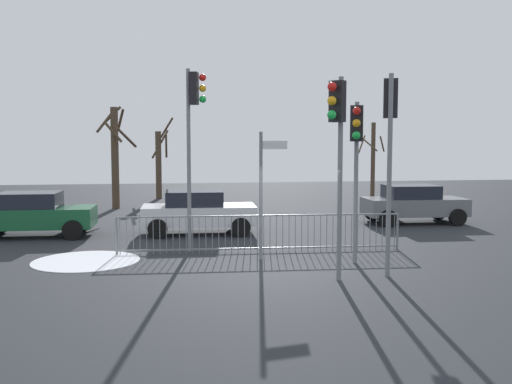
# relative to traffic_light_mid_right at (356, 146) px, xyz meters

# --- Properties ---
(ground_plane) EXTENTS (60.00, 60.00, 0.00)m
(ground_plane) POSITION_rel_traffic_light_mid_right_xyz_m (-2.14, -0.42, -3.03)
(ground_plane) COLOR #26282D
(traffic_light_mid_right) EXTENTS (0.38, 0.55, 4.14)m
(traffic_light_mid_right) POSITION_rel_traffic_light_mid_right_xyz_m (0.00, 0.00, 0.00)
(traffic_light_mid_right) COLOR slate
(traffic_light_mid_right) RESTS_ON ground
(traffic_light_mid_left) EXTENTS (0.56, 0.37, 5.16)m
(traffic_light_mid_left) POSITION_rel_traffic_light_mid_right_xyz_m (-3.99, 2.35, 0.73)
(traffic_light_mid_left) COLOR slate
(traffic_light_mid_left) RESTS_ON ground
(traffic_light_rear_left) EXTENTS (0.37, 0.55, 4.67)m
(traffic_light_rear_left) POSITION_rel_traffic_light_mid_right_xyz_m (0.38, -1.26, 0.39)
(traffic_light_rear_left) COLOR slate
(traffic_light_rear_left) RESTS_ON ground
(traffic_light_foreground_right) EXTENTS (0.47, 0.47, 4.56)m
(traffic_light_foreground_right) POSITION_rel_traffic_light_mid_right_xyz_m (-1.00, -1.69, 0.31)
(traffic_light_foreground_right) COLOR slate
(traffic_light_foreground_right) RESTS_ON ground
(direction_sign_post) EXTENTS (0.78, 0.20, 3.39)m
(direction_sign_post) POSITION_rel_traffic_light_mid_right_xyz_m (-2.23, 0.99, -1.14)
(direction_sign_post) COLOR slate
(direction_sign_post) RESTS_ON ground
(pedestrian_guard_railing) EXTENTS (8.05, 0.44, 1.07)m
(pedestrian_guard_railing) POSITION_rel_traffic_light_mid_right_xyz_m (-2.14, 1.91, -2.48)
(pedestrian_guard_railing) COLOR slate
(pedestrian_guard_railing) RESTS_ON ground
(car_green_near) EXTENTS (3.84, 1.99, 1.47)m
(car_green_near) POSITION_rel_traffic_light_mid_right_xyz_m (-9.11, 5.69, -2.27)
(car_green_near) COLOR #195933
(car_green_near) RESTS_ON ground
(car_grey_trailing) EXTENTS (3.85, 2.03, 1.47)m
(car_grey_trailing) POSITION_rel_traffic_light_mid_right_xyz_m (4.58, 6.81, -2.27)
(car_grey_trailing) COLOR slate
(car_grey_trailing) RESTS_ON ground
(car_white_mid) EXTENTS (3.85, 2.02, 1.47)m
(car_white_mid) POSITION_rel_traffic_light_mid_right_xyz_m (-3.74, 5.50, -2.27)
(car_white_mid) COLOR silver
(car_white_mid) RESTS_ON ground
(bare_tree_left) EXTENTS (1.26, 1.33, 4.43)m
(bare_tree_left) POSITION_rel_traffic_light_mid_right_xyz_m (-5.20, 17.93, -1.00)
(bare_tree_left) COLOR #473828
(bare_tree_left) RESTS_ON ground
(bare_tree_centre) EXTENTS (1.86, 1.84, 4.79)m
(bare_tree_centre) POSITION_rel_traffic_light_mid_right_xyz_m (-7.15, 13.48, -0.46)
(bare_tree_centre) COLOR #473828
(bare_tree_centre) RESTS_ON ground
(bare_tree_right) EXTENTS (1.50, 1.68, 4.04)m
(bare_tree_right) POSITION_rel_traffic_light_mid_right_xyz_m (5.07, 12.73, -0.90)
(bare_tree_right) COLOR #473828
(bare_tree_right) RESTS_ON ground
(snow_patch_kerb) EXTENTS (2.78, 2.78, 0.01)m
(snow_patch_kerb) POSITION_rel_traffic_light_mid_right_xyz_m (-6.87, 1.39, -3.03)
(snow_patch_kerb) COLOR white
(snow_patch_kerb) RESTS_ON ground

